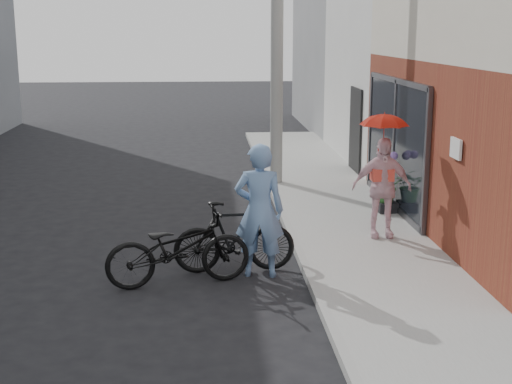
{
  "coord_description": "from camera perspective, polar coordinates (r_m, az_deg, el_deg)",
  "views": [
    {
      "loc": [
        -0.54,
        -9.9,
        3.53
      ],
      "look_at": [
        0.24,
        0.69,
        1.1
      ],
      "focal_mm": 50.0,
      "sensor_mm": 36.0,
      "label": 1
    }
  ],
  "objects": [
    {
      "name": "curb",
      "position": [
        12.49,
        2.74,
        -3.26
      ],
      "size": [
        0.12,
        24.0,
        0.12
      ],
      "primitive_type": "cube",
      "color": "#9E9E99",
      "rests_on": "ground"
    },
    {
      "name": "planter",
      "position": [
        13.86,
        10.4,
        -1.17
      ],
      "size": [
        0.39,
        0.39,
        0.19
      ],
      "primitive_type": "cube",
      "rotation": [
        0.0,
        0.0,
        0.07
      ],
      "color": "black",
      "rests_on": "sidewalk"
    },
    {
      "name": "potted_plant",
      "position": [
        13.76,
        10.47,
        0.52
      ],
      "size": [
        0.58,
        0.5,
        0.64
      ],
      "primitive_type": "imported",
      "color": "#2F6C2B",
      "rests_on": "planter"
    },
    {
      "name": "east_building_far",
      "position": [
        27.03,
        12.71,
        12.52
      ],
      "size": [
        8.0,
        8.0,
        7.0
      ],
      "primitive_type": "cube",
      "color": "slate",
      "rests_on": "ground"
    },
    {
      "name": "officer",
      "position": [
        10.25,
        0.27,
        -1.5
      ],
      "size": [
        0.77,
        0.55,
        1.96
      ],
      "primitive_type": "imported",
      "rotation": [
        0.0,
        0.0,
        3.02
      ],
      "color": "#6B8FBF",
      "rests_on": "ground"
    },
    {
      "name": "parasol",
      "position": [
        11.83,
        10.24,
        5.92
      ],
      "size": [
        0.76,
        0.76,
        0.67
      ],
      "primitive_type": "imported",
      "color": "red",
      "rests_on": "kimono_woman"
    },
    {
      "name": "sidewalk",
      "position": [
        12.68,
        7.96,
        -3.13
      ],
      "size": [
        2.2,
        24.0,
        0.12
      ],
      "primitive_type": "cube",
      "color": "#999994",
      "rests_on": "ground"
    },
    {
      "name": "utility_pole",
      "position": [
        15.99,
        1.69,
        12.78
      ],
      "size": [
        0.28,
        0.28,
        7.0
      ],
      "primitive_type": "cylinder",
      "color": "#9E9E99",
      "rests_on": "ground"
    },
    {
      "name": "kimono_woman",
      "position": [
        12.02,
        10.02,
        0.35
      ],
      "size": [
        1.01,
        0.47,
        1.68
      ],
      "primitive_type": "imported",
      "rotation": [
        0.0,
        0.0,
        -0.07
      ],
      "color": "silver",
      "rests_on": "sidewalk"
    },
    {
      "name": "plaster_building",
      "position": [
        20.43,
        18.46,
        12.16
      ],
      "size": [
        8.0,
        6.0,
        7.0
      ],
      "primitive_type": "cube",
      "color": "silver",
      "rests_on": "ground"
    },
    {
      "name": "bike_left",
      "position": [
        10.06,
        -6.25,
        -4.5
      ],
      "size": [
        2.15,
        1.12,
        1.07
      ],
      "primitive_type": "imported",
      "rotation": [
        0.0,
        0.0,
        1.78
      ],
      "color": "black",
      "rests_on": "ground"
    },
    {
      "name": "ground",
      "position": [
        10.53,
        -1.06,
        -6.71
      ],
      "size": [
        80.0,
        80.0,
        0.0
      ],
      "primitive_type": "plane",
      "color": "black",
      "rests_on": "ground"
    },
    {
      "name": "bike_right",
      "position": [
        10.54,
        -1.73,
        -3.59
      ],
      "size": [
        1.83,
        0.62,
        1.08
      ],
      "primitive_type": "imported",
      "rotation": [
        0.0,
        0.0,
        1.63
      ],
      "color": "black",
      "rests_on": "ground"
    }
  ]
}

